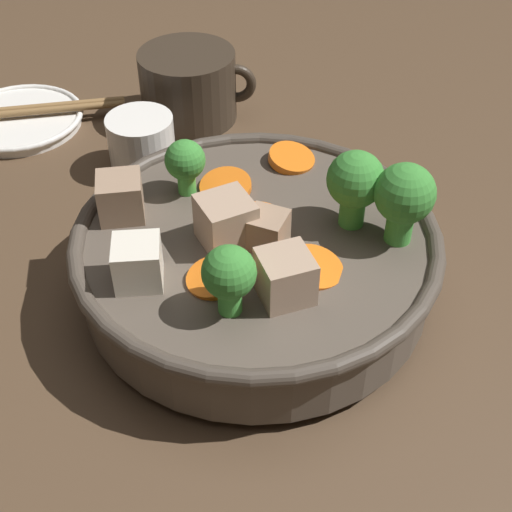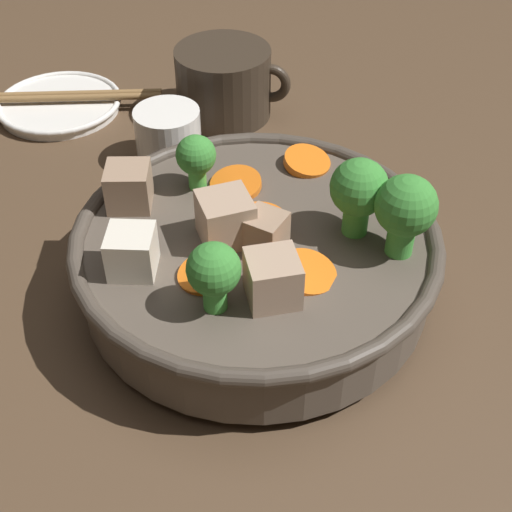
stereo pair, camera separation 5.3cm
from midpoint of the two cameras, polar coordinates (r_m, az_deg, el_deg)
name	(u,v)px [view 2 (the right image)]	position (r m, az deg, el deg)	size (l,w,h in m)	color
ground_plane	(256,293)	(0.55, 2.73, -3.07)	(3.00, 3.00, 0.00)	#4C3826
stirfry_bowl	(257,253)	(0.52, 2.98, 0.14)	(0.27, 0.27, 0.12)	#51473D
side_saucer	(59,104)	(0.79, -13.60, 11.66)	(0.13, 0.13, 0.01)	white
tea_cup	(168,136)	(0.68, -4.82, 9.50)	(0.06, 0.06, 0.05)	white
dark_mug	(225,83)	(0.75, -0.47, 13.62)	(0.12, 0.10, 0.07)	#33281E
chopsticks_pair	(58,96)	(0.79, -13.71, 12.25)	(0.22, 0.06, 0.01)	olive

